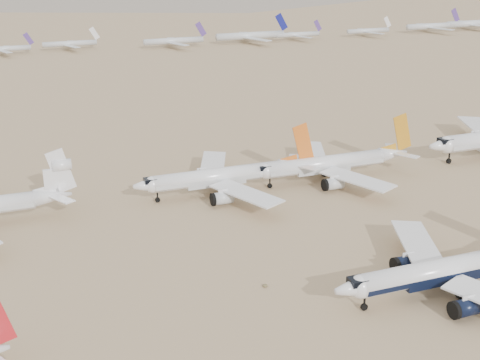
% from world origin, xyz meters
% --- Properties ---
extents(ground, '(7000.00, 7000.00, 0.00)m').
position_xyz_m(ground, '(0.00, 0.00, 0.00)').
color(ground, '#9B815A').
rests_on(ground, ground).
extents(main_airliner, '(49.35, 48.20, 17.42)m').
position_xyz_m(main_airliner, '(2.45, 0.16, 4.79)').
color(main_airliner, white).
rests_on(main_airliner, ground).
extents(row2_gold_tail, '(47.34, 46.30, 16.85)m').
position_xyz_m(row2_gold_tail, '(10.69, 63.44, 4.71)').
color(row2_gold_tail, white).
rests_on(row2_gold_tail, ground).
extents(row2_orange_tail, '(47.22, 46.19, 16.84)m').
position_xyz_m(row2_orange_tail, '(-20.02, 64.35, 4.73)').
color(row2_orange_tail, white).
rests_on(row2_orange_tail, ground).
extents(distant_storage_row, '(667.59, 53.82, 15.78)m').
position_xyz_m(distant_storage_row, '(73.59, 306.23, 4.46)').
color(distant_storage_row, silver).
rests_on(distant_storage_row, ground).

